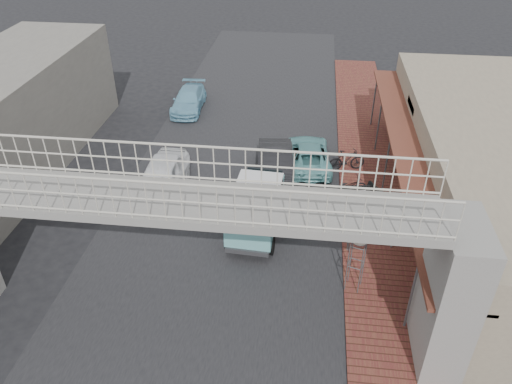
% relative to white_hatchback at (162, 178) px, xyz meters
% --- Properties ---
extents(ground, '(120.00, 120.00, 0.00)m').
position_rel_white_hatchback_xyz_m(ground, '(3.09, -3.89, -0.78)').
color(ground, black).
rests_on(ground, ground).
extents(road_strip, '(10.00, 60.00, 0.01)m').
position_rel_white_hatchback_xyz_m(road_strip, '(3.09, -3.89, -0.77)').
color(road_strip, black).
rests_on(road_strip, ground).
extents(sidewalk, '(3.00, 40.00, 0.10)m').
position_rel_white_hatchback_xyz_m(sidewalk, '(9.59, -0.89, -0.73)').
color(sidewalk, brown).
rests_on(sidewalk, ground).
extents(shophouse_row, '(7.20, 18.00, 4.00)m').
position_rel_white_hatchback_xyz_m(shophouse_row, '(14.06, 0.11, 1.23)').
color(shophouse_row, gray).
rests_on(shophouse_row, ground).
extents(footbridge, '(16.40, 2.40, 6.34)m').
position_rel_white_hatchback_xyz_m(footbridge, '(3.09, -7.89, 2.40)').
color(footbridge, gray).
rests_on(footbridge, ground).
extents(building_far_left, '(5.00, 14.00, 5.00)m').
position_rel_white_hatchback_xyz_m(building_far_left, '(-7.91, 2.11, 1.72)').
color(building_far_left, gray).
rests_on(building_far_left, ground).
extents(white_hatchback, '(1.85, 4.57, 1.56)m').
position_rel_white_hatchback_xyz_m(white_hatchback, '(0.00, 0.00, 0.00)').
color(white_hatchback, white).
rests_on(white_hatchback, ground).
extents(dark_sedan, '(2.06, 4.77, 1.53)m').
position_rel_white_hatchback_xyz_m(dark_sedan, '(5.02, 1.58, -0.02)').
color(dark_sedan, black).
rests_on(dark_sedan, ground).
extents(angkot_curb, '(2.46, 4.55, 1.21)m').
position_rel_white_hatchback_xyz_m(angkot_curb, '(6.54, 3.22, -0.17)').
color(angkot_curb, '#66AFB1').
rests_on(angkot_curb, ground).
extents(angkot_far, '(1.89, 4.27, 1.22)m').
position_rel_white_hatchback_xyz_m(angkot_far, '(-0.91, 9.13, -0.17)').
color(angkot_far, '#7BBBD6').
rests_on(angkot_far, ground).
extents(angkot_van, '(2.10, 4.18, 2.00)m').
position_rel_white_hatchback_xyz_m(angkot_van, '(4.58, -2.33, 0.49)').
color(angkot_van, black).
rests_on(angkot_van, ground).
extents(motorcycle_near, '(1.86, 1.21, 0.93)m').
position_rel_white_hatchback_xyz_m(motorcycle_near, '(8.39, 0.57, -0.22)').
color(motorcycle_near, black).
rests_on(motorcycle_near, sidewalk).
extents(motorcycle_far, '(1.89, 1.00, 1.09)m').
position_rel_white_hatchback_xyz_m(motorcycle_far, '(8.39, 2.83, -0.13)').
color(motorcycle_far, black).
rests_on(motorcycle_far, sidewalk).
extents(street_clock, '(0.67, 0.62, 2.59)m').
position_rel_white_hatchback_xyz_m(street_clock, '(8.39, -5.29, 1.47)').
color(street_clock, '#59595B').
rests_on(street_clock, sidewalk).
extents(arrow_sign, '(1.84, 1.20, 3.09)m').
position_rel_white_hatchback_xyz_m(arrow_sign, '(9.04, -3.16, 1.81)').
color(arrow_sign, '#59595B').
rests_on(arrow_sign, sidewalk).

